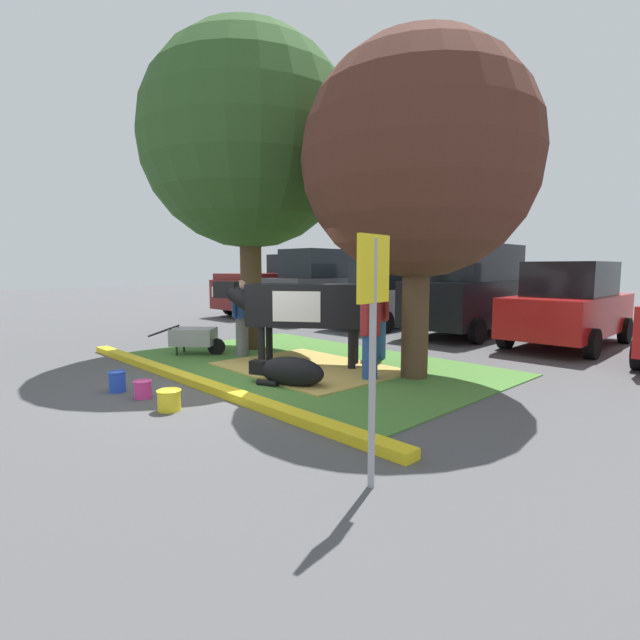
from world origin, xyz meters
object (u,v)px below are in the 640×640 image
object	(u,v)px
calf_lying	(290,372)
parking_sign	(373,312)
person_handler	(370,333)
suv_dark_grey	(326,284)
suv_black	(471,290)
shade_tree_left	(249,141)
cow_holstein	(303,306)
shade_tree_right	(419,161)
bucket_pink	(143,389)
person_visitor_far	(380,319)
bucket_blue	(117,381)
hatchback_white	(389,296)
person_visitor_near	(242,316)
sedan_red	(569,305)
wheelbarrow	(195,337)
bucket_yellow	(169,400)
pickup_truck_maroon	(282,286)

from	to	relation	value
calf_lying	parking_sign	world-z (taller)	parking_sign
parking_sign	person_handler	bearing A→B (deg)	130.43
suv_dark_grey	suv_black	distance (m)	5.63
shade_tree_left	cow_holstein	xyz separation A→B (m)	(2.21, -0.39, -3.52)
parking_sign	shade_tree_right	bearing A→B (deg)	120.06
parking_sign	bucket_pink	xyz separation A→B (m)	(-4.09, -0.26, -1.38)
calf_lying	suv_dark_grey	world-z (taller)	suv_dark_grey
calf_lying	person_visitor_far	xyz separation A→B (m)	(-0.44, 2.78, 0.60)
shade_tree_left	bucket_blue	distance (m)	6.07
hatchback_white	bucket_blue	bearing A→B (deg)	-76.99
bucket_pink	cow_holstein	bearing A→B (deg)	91.35
cow_holstein	bucket_pink	xyz separation A→B (m)	(0.07, -3.18, -1.02)
person_visitor_near	person_visitor_far	distance (m)	2.89
shade_tree_left	cow_holstein	bearing A→B (deg)	-9.88
person_handler	suv_black	size ratio (longest dim) A/B	0.33
sedan_red	hatchback_white	bearing A→B (deg)	-179.58
person_visitor_far	wheelbarrow	bearing A→B (deg)	-140.81
shade_tree_left	shade_tree_right	distance (m)	4.41
bucket_yellow	suv_dark_grey	world-z (taller)	suv_dark_grey
shade_tree_left	shade_tree_right	xyz separation A→B (m)	(4.27, 0.33, -1.05)
suv_dark_grey	suv_black	size ratio (longest dim) A/B	1.00
bucket_pink	pickup_truck_maroon	world-z (taller)	pickup_truck_maroon
pickup_truck_maroon	calf_lying	bearing A→B (deg)	-38.62
suv_dark_grey	suv_black	xyz separation A→B (m)	(5.63, 0.16, 0.00)
bucket_yellow	hatchback_white	xyz separation A→B (m)	(-3.61, 9.30, 0.84)
parking_sign	shade_tree_left	bearing A→B (deg)	152.55
bucket_pink	pickup_truck_maroon	xyz separation A→B (m)	(-8.37, 9.43, 0.98)
cow_holstein	calf_lying	size ratio (longest dim) A/B	2.09
shade_tree_right	person_handler	distance (m)	2.93
person_visitor_far	wheelbarrow	size ratio (longest dim) A/B	1.14
wheelbarrow	parking_sign	world-z (taller)	parking_sign
calf_lying	wheelbarrow	distance (m)	3.53
wheelbarrow	hatchback_white	size ratio (longest dim) A/B	0.31
wheelbarrow	person_visitor_near	bearing A→B (deg)	35.03
person_handler	person_visitor_near	world-z (taller)	person_visitor_near
wheelbarrow	bucket_blue	distance (m)	3.08
parking_sign	bucket_pink	world-z (taller)	parking_sign
cow_holstein	suv_dark_grey	distance (m)	8.27
cow_holstein	pickup_truck_maroon	size ratio (longest dim) A/B	0.51
shade_tree_right	person_visitor_far	xyz separation A→B (m)	(-1.46, 0.86, -2.78)
shade_tree_right	person_handler	bearing A→B (deg)	-116.69
cow_holstein	parking_sign	bearing A→B (deg)	-35.11
shade_tree_right	bucket_pink	world-z (taller)	shade_tree_right
bucket_yellow	suv_dark_grey	bearing A→B (deg)	124.88
person_handler	sedan_red	world-z (taller)	sedan_red
wheelbarrow	suv_dark_grey	size ratio (longest dim) A/B	0.29
bucket_yellow	shade_tree_right	bearing A→B (deg)	73.52
wheelbarrow	cow_holstein	bearing A→B (deg)	20.63
shade_tree_left	pickup_truck_maroon	distance (m)	9.17
bucket_yellow	sedan_red	size ratio (longest dim) A/B	0.07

